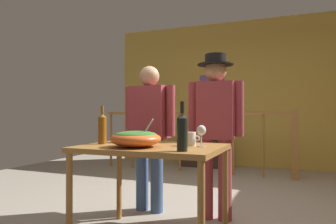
% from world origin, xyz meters
% --- Properties ---
extents(ground_plane, '(8.26, 8.26, 0.00)m').
position_xyz_m(ground_plane, '(0.00, 0.00, 0.00)').
color(ground_plane, '#9E9384').
extents(back_wall, '(5.56, 0.10, 2.83)m').
position_xyz_m(back_wall, '(0.00, 3.18, 1.41)').
color(back_wall, gold).
rests_on(back_wall, ground_plane).
extents(framed_picture, '(0.50, 0.03, 0.46)m').
position_xyz_m(framed_picture, '(-0.76, 3.12, 1.56)').
color(framed_picture, slate).
extents(stair_railing, '(3.41, 0.10, 1.10)m').
position_xyz_m(stair_railing, '(-0.39, 2.17, 0.68)').
color(stair_railing, '#9E6B33').
rests_on(stair_railing, ground_plane).
extents(tv_console, '(0.90, 0.40, 0.49)m').
position_xyz_m(tv_console, '(-0.83, 2.83, 0.25)').
color(tv_console, '#38281E').
rests_on(tv_console, ground_plane).
extents(flat_screen_tv, '(0.48, 0.12, 0.40)m').
position_xyz_m(flat_screen_tv, '(-0.83, 2.80, 0.73)').
color(flat_screen_tv, black).
rests_on(flat_screen_tv, tv_console).
extents(serving_table, '(1.12, 0.81, 0.77)m').
position_xyz_m(serving_table, '(-0.26, -0.81, 0.68)').
color(serving_table, '#9E6B33').
rests_on(serving_table, ground_plane).
extents(salad_bowl, '(0.39, 0.39, 0.22)m').
position_xyz_m(salad_bowl, '(-0.32, -0.96, 0.84)').
color(salad_bowl, '#DB5B23').
rests_on(salad_bowl, serving_table).
extents(wine_glass, '(0.07, 0.07, 0.17)m').
position_xyz_m(wine_glass, '(0.15, -0.76, 0.89)').
color(wine_glass, silver).
rests_on(wine_glass, serving_table).
extents(wine_bottle_dark, '(0.07, 0.07, 0.34)m').
position_xyz_m(wine_bottle_dark, '(0.10, -1.09, 0.90)').
color(wine_bottle_dark, black).
rests_on(wine_bottle_dark, serving_table).
extents(wine_bottle_amber, '(0.07, 0.07, 0.32)m').
position_xyz_m(wine_bottle_amber, '(-0.70, -0.85, 0.90)').
color(wine_bottle_amber, brown).
rests_on(wine_bottle_amber, serving_table).
extents(mug_white, '(0.13, 0.09, 0.11)m').
position_xyz_m(mug_white, '(0.04, -0.70, 0.82)').
color(mug_white, white).
rests_on(mug_white, serving_table).
extents(person_standing_left, '(0.59, 0.26, 1.52)m').
position_xyz_m(person_standing_left, '(-0.61, -0.11, 0.89)').
color(person_standing_left, '#3D5684').
rests_on(person_standing_left, ground_plane).
extents(person_standing_right, '(0.53, 0.35, 1.60)m').
position_xyz_m(person_standing_right, '(0.10, -0.11, 0.94)').
color(person_standing_right, '#9E3842').
rests_on(person_standing_right, ground_plane).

